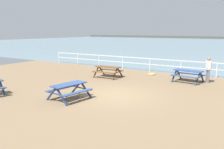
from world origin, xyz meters
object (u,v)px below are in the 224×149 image
Objects in this scene: visitor at (208,68)px; picnic_table_mid_centre at (69,88)px; picnic_table_far_left at (108,69)px; picnic_table_near_right at (188,73)px.

picnic_table_mid_centre is at bearing 18.07° from visitor.
picnic_table_far_left is 1.12× the size of visitor.
picnic_table_near_right is 1.28m from visitor.
picnic_table_near_right is at bearing -16.70° from visitor.
visitor reaches higher than picnic_table_mid_centre.
picnic_table_far_left is (-5.32, -1.42, 0.00)m from picnic_table_near_right.
picnic_table_near_right is 8.12m from picnic_table_mid_centre.
picnic_table_far_left is 6.74m from visitor.
picnic_table_near_right is at bearing 12.74° from picnic_table_far_left.
picnic_table_far_left is (-1.38, 5.68, 0.00)m from picnic_table_mid_centre.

